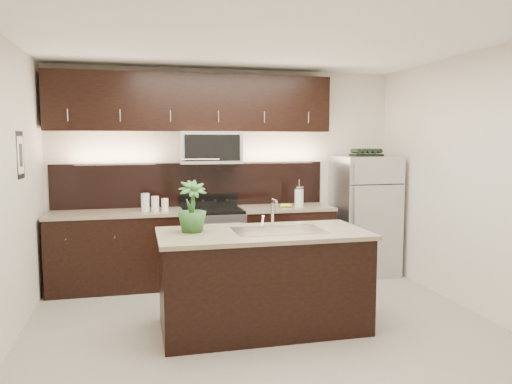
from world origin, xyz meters
TOP-DOWN VIEW (x-y plane):
  - ground at (0.00, 0.00)m, footprint 4.50×4.50m
  - room_walls at (-0.11, -0.04)m, footprint 4.52×4.02m
  - counter_run at (-0.46, 1.69)m, footprint 3.51×0.65m
  - upper_fixtures at (-0.43, 1.84)m, footprint 3.49×0.40m
  - island at (-0.01, 0.03)m, footprint 1.96×0.96m
  - sink_faucet at (0.14, 0.04)m, footprint 0.84×0.50m
  - refrigerator at (1.80, 1.63)m, footprint 0.76×0.69m
  - wine_rack at (1.80, 1.63)m, footprint 0.39×0.24m
  - plant at (-0.66, 0.16)m, footprint 0.31×0.31m
  - canisters at (-0.98, 1.62)m, footprint 0.32×0.15m
  - french_press at (0.88, 1.64)m, footprint 0.12×0.12m
  - bananas at (0.64, 1.61)m, footprint 0.17×0.14m

SIDE VIEW (x-z plane):
  - ground at x=0.00m, z-range 0.00..0.00m
  - counter_run at x=-0.46m, z-range 0.00..0.94m
  - island at x=-0.01m, z-range 0.00..0.94m
  - refrigerator at x=1.80m, z-range 0.00..1.58m
  - sink_faucet at x=0.14m, z-range 0.81..1.10m
  - bananas at x=0.64m, z-range 0.94..0.99m
  - canisters at x=-0.98m, z-range 0.93..1.15m
  - french_press at x=0.88m, z-range 0.90..1.24m
  - plant at x=-0.66m, z-range 0.94..1.42m
  - wine_rack at x=1.80m, z-range 1.58..1.67m
  - room_walls at x=-0.11m, z-range 0.34..3.05m
  - upper_fixtures at x=-0.43m, z-range 1.31..2.97m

